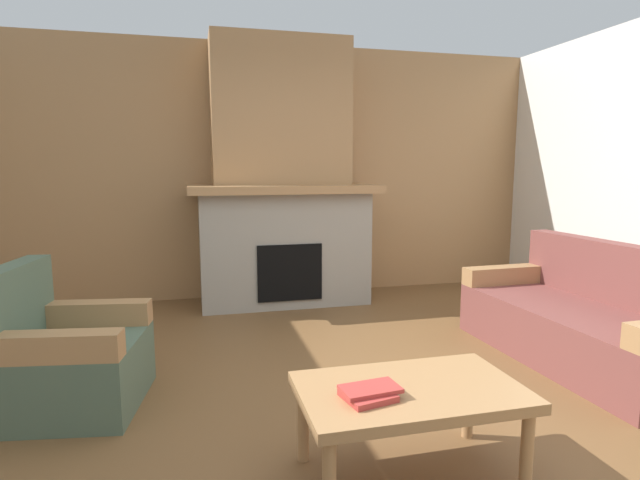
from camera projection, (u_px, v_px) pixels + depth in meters
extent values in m
plane|color=brown|center=(363.00, 417.00, 2.87)|extent=(9.00, 9.00, 0.00)
cube|color=#A87A4C|center=(276.00, 172.00, 5.56)|extent=(6.00, 0.12, 2.70)
cube|color=gray|center=(283.00, 248.00, 5.28)|extent=(1.70, 0.70, 1.15)
cube|color=black|center=(289.00, 272.00, 4.99)|extent=(0.64, 0.08, 0.56)
cube|color=#A87A4C|center=(284.00, 189.00, 5.14)|extent=(1.90, 0.82, 0.08)
cube|color=#A87A4C|center=(280.00, 112.00, 5.18)|extent=(1.40, 0.50, 1.47)
cube|color=brown|center=(578.00, 334.00, 3.68)|extent=(0.90, 1.83, 0.40)
cube|color=brown|center=(620.00, 274.00, 3.71)|extent=(0.22, 1.80, 0.45)
cube|color=#A87A4C|center=(509.00, 275.00, 4.42)|extent=(0.84, 0.19, 0.15)
cube|color=#4C604C|center=(74.00, 373.00, 2.98)|extent=(0.87, 0.87, 0.40)
cube|color=#4C604C|center=(12.00, 305.00, 2.89)|extent=(0.26, 0.77, 0.45)
cube|color=#A87A4C|center=(47.00, 347.00, 2.63)|extent=(0.77, 0.26, 0.15)
cube|color=#A87A4C|center=(89.00, 313.00, 3.24)|extent=(0.77, 0.26, 0.15)
cube|color=#A87A4C|center=(410.00, 392.00, 2.27)|extent=(1.00, 0.60, 0.05)
cylinder|color=#A87A4C|center=(527.00, 452.00, 2.17)|extent=(0.06, 0.06, 0.38)
cylinder|color=#A87A4C|center=(303.00, 423.00, 2.42)|extent=(0.06, 0.06, 0.38)
cylinder|color=#A87A4C|center=(468.00, 402.00, 2.63)|extent=(0.06, 0.06, 0.38)
cube|color=#B23833|center=(368.00, 396.00, 2.14)|extent=(0.23, 0.22, 0.03)
cube|color=#B23833|center=(370.00, 389.00, 2.16)|extent=(0.26, 0.17, 0.02)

